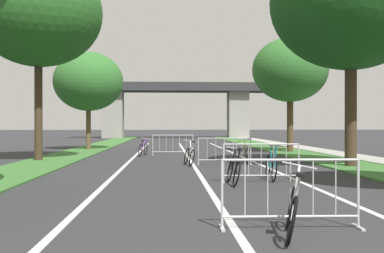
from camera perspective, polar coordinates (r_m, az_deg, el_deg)
grass_verge_left at (r=29.42m, az=-12.70°, el=-2.80°), size 2.37×65.29×0.05m
grass_verge_right at (r=29.82m, az=10.53°, el=-2.75°), size 2.37×65.29×0.05m
sidewalk_path_right at (r=30.35m, az=14.19°, el=-2.68°), size 1.60×65.29×0.08m
lane_stripe_center at (r=21.22m, az=-0.28°, el=-4.00°), size 0.14×37.77×0.01m
lane_stripe_right_lane at (r=21.50m, az=6.75°, el=-3.95°), size 0.14×37.77×0.01m
lane_stripe_left_lane at (r=21.26m, az=-7.38°, el=-4.00°), size 0.14×37.77×0.01m
overpass_bridge at (r=56.31m, az=-1.96°, el=3.37°), size 22.97×3.89×6.54m
tree_left_pine_far at (r=21.81m, az=-18.12°, el=12.94°), size 5.46×5.46×8.71m
tree_left_cypress_far at (r=30.29m, az=-12.44°, el=5.33°), size 4.34×4.34×6.13m
tree_right_pine_near at (r=18.86m, az=18.70°, el=14.13°), size 5.94×5.94×8.64m
tree_right_oak_near at (r=27.37m, az=11.80°, el=6.71°), size 4.28×4.28×6.50m
crowd_barrier_nearest at (r=7.27m, az=11.84°, el=-8.03°), size 2.13×0.49×1.05m
crowd_barrier_second at (r=12.95m, az=8.38°, el=-4.41°), size 2.13×0.49×1.05m
crowd_barrier_third at (r=18.52m, az=3.96°, el=-3.03°), size 2.13×0.54×1.05m
crowd_barrier_fourth at (r=24.08m, az=-2.34°, el=-2.28°), size 2.12×0.45×1.05m
bicycle_white_0 at (r=18.00m, az=-0.32°, el=-3.57°), size 0.54×1.65×0.99m
bicycle_yellow_1 at (r=19.07m, az=6.59°, el=-3.42°), size 0.50×1.63×0.97m
bicycle_silver_2 at (r=6.75m, az=12.03°, el=-9.92°), size 0.76×1.64×1.02m
bicycle_teal_3 at (r=13.55m, az=9.59°, el=-4.72°), size 0.42×1.76×1.02m
bicycle_purple_4 at (r=23.65m, az=-5.94°, el=-2.71°), size 0.60×1.70×0.91m
bicycle_black_5 at (r=12.35m, az=5.09°, el=-5.30°), size 0.48×1.72×0.97m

